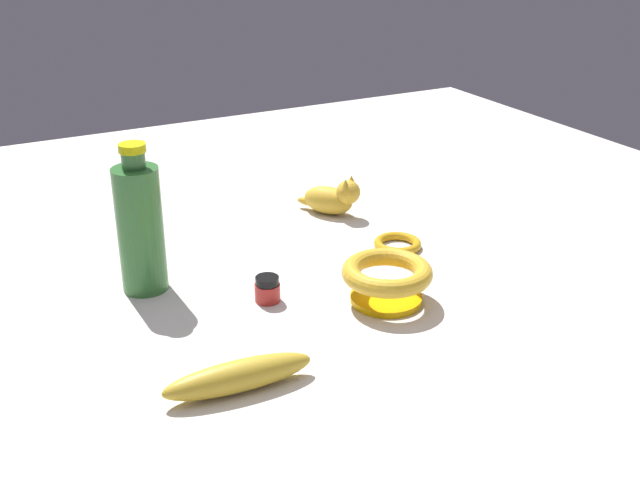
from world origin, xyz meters
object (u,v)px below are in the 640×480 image
(cat_figurine, at_px, (333,198))
(bottle_tall, at_px, (140,227))
(bowl, at_px, (387,277))
(banana, at_px, (239,376))
(bangle, at_px, (398,244))
(nail_polish_jar, at_px, (267,289))

(cat_figurine, distance_m, bottle_tall, 0.44)
(bowl, bearing_deg, bottle_tall, 55.51)
(banana, xyz_separation_m, bottle_tall, (0.32, 0.02, 0.08))
(bowl, relative_size, banana, 0.71)
(bowl, xyz_separation_m, bangle, (0.16, -0.12, -0.03))
(bowl, distance_m, cat_figurine, 0.36)
(cat_figurine, bearing_deg, bangle, -172.68)
(nail_polish_jar, bearing_deg, bottle_tall, 50.12)
(banana, relative_size, nail_polish_jar, 4.88)
(cat_figurine, bearing_deg, banana, 139.88)
(cat_figurine, relative_size, bottle_tall, 0.50)
(bottle_tall, bearing_deg, bangle, -97.45)
(banana, distance_m, bangle, 0.49)
(nail_polish_jar, height_order, bottle_tall, bottle_tall)
(bowl, bearing_deg, cat_figurine, -15.80)
(cat_figurine, bearing_deg, bowl, 164.20)
(banana, bearing_deg, bottle_tall, 97.73)
(cat_figurine, relative_size, bangle, 1.43)
(bowl, relative_size, cat_figurine, 1.16)
(bangle, bearing_deg, cat_figurine, 7.32)
(banana, height_order, bottle_tall, bottle_tall)
(cat_figurine, height_order, bottle_tall, bottle_tall)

